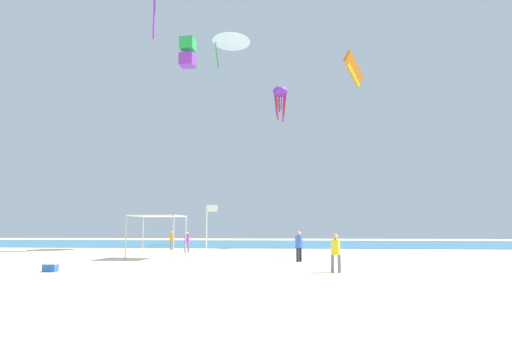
{
  "coord_description": "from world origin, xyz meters",
  "views": [
    {
      "loc": [
        1.84,
        -20.77,
        1.86
      ],
      "look_at": [
        -0.8,
        9.04,
        5.56
      ],
      "focal_mm": 29.88,
      "sensor_mm": 36.0,
      "label": 1
    }
  ],
  "objects_px": {
    "canopy_tent": "(158,218)",
    "person_rightmost": "(299,244)",
    "kite_octopus_purple": "(280,93)",
    "cooler_box": "(50,268)",
    "person_central": "(336,250)",
    "kite_box_green": "(188,52)",
    "kite_parafoil_orange": "(354,70)",
    "person_leftmost": "(187,240)",
    "person_near_tent": "(172,239)",
    "banner_flag": "(208,227)",
    "kite_delta_white": "(231,39)"
  },
  "relations": [
    {
      "from": "canopy_tent",
      "to": "person_rightmost",
      "type": "distance_m",
      "value": 8.89
    },
    {
      "from": "banner_flag",
      "to": "kite_octopus_purple",
      "type": "relative_size",
      "value": 0.75
    },
    {
      "from": "canopy_tent",
      "to": "person_rightmost",
      "type": "xyz_separation_m",
      "value": [
        8.61,
        -1.6,
        -1.49
      ]
    },
    {
      "from": "kite_box_green",
      "to": "cooler_box",
      "type": "bearing_deg",
      "value": -89.12
    },
    {
      "from": "kite_parafoil_orange",
      "to": "person_rightmost",
      "type": "bearing_deg",
      "value": -172.41
    },
    {
      "from": "person_central",
      "to": "cooler_box",
      "type": "xyz_separation_m",
      "value": [
        -12.15,
        -0.78,
        -0.77
      ]
    },
    {
      "from": "person_near_tent",
      "to": "banner_flag",
      "type": "bearing_deg",
      "value": -151.64
    },
    {
      "from": "canopy_tent",
      "to": "person_central",
      "type": "relative_size",
      "value": 1.81
    },
    {
      "from": "canopy_tent",
      "to": "person_near_tent",
      "type": "relative_size",
      "value": 1.82
    },
    {
      "from": "kite_delta_white",
      "to": "canopy_tent",
      "type": "bearing_deg",
      "value": -85.26
    },
    {
      "from": "canopy_tent",
      "to": "person_near_tent",
      "type": "height_order",
      "value": "canopy_tent"
    },
    {
      "from": "person_central",
      "to": "kite_box_green",
      "type": "distance_m",
      "value": 27.13
    },
    {
      "from": "person_central",
      "to": "kite_delta_white",
      "type": "distance_m",
      "value": 29.55
    },
    {
      "from": "kite_octopus_purple",
      "to": "person_central",
      "type": "bearing_deg",
      "value": -10.72
    },
    {
      "from": "person_central",
      "to": "person_leftmost",
      "type": "bearing_deg",
      "value": -39.55
    },
    {
      "from": "canopy_tent",
      "to": "kite_delta_white",
      "type": "xyz_separation_m",
      "value": [
        2.43,
        13.75,
        17.85
      ]
    },
    {
      "from": "banner_flag",
      "to": "kite_box_green",
      "type": "distance_m",
      "value": 21.75
    },
    {
      "from": "cooler_box",
      "to": "kite_parafoil_orange",
      "type": "relative_size",
      "value": 0.15
    },
    {
      "from": "person_central",
      "to": "kite_delta_white",
      "type": "relative_size",
      "value": 0.35
    },
    {
      "from": "person_leftmost",
      "to": "person_rightmost",
      "type": "bearing_deg",
      "value": -86.0
    },
    {
      "from": "person_central",
      "to": "kite_parafoil_orange",
      "type": "height_order",
      "value": "kite_parafoil_orange"
    },
    {
      "from": "banner_flag",
      "to": "kite_delta_white",
      "type": "distance_m",
      "value": 25.04
    },
    {
      "from": "person_leftmost",
      "to": "kite_octopus_purple",
      "type": "xyz_separation_m",
      "value": [
        6.74,
        16.26,
        16.68
      ]
    },
    {
      "from": "person_near_tent",
      "to": "kite_delta_white",
      "type": "height_order",
      "value": "kite_delta_white"
    },
    {
      "from": "person_leftmost",
      "to": "banner_flag",
      "type": "distance_m",
      "value": 10.48
    },
    {
      "from": "kite_octopus_purple",
      "to": "kite_box_green",
      "type": "height_order",
      "value": "kite_box_green"
    },
    {
      "from": "kite_octopus_purple",
      "to": "cooler_box",
      "type": "bearing_deg",
      "value": -32.94
    },
    {
      "from": "canopy_tent",
      "to": "person_leftmost",
      "type": "xyz_separation_m",
      "value": [
        0.18,
        6.65,
        -1.55
      ]
    },
    {
      "from": "banner_flag",
      "to": "kite_box_green",
      "type": "height_order",
      "value": "kite_box_green"
    },
    {
      "from": "banner_flag",
      "to": "kite_delta_white",
      "type": "height_order",
      "value": "kite_delta_white"
    },
    {
      "from": "kite_delta_white",
      "to": "kite_box_green",
      "type": "distance_m",
      "value": 5.28
    },
    {
      "from": "person_rightmost",
      "to": "banner_flag",
      "type": "relative_size",
      "value": 0.54
    },
    {
      "from": "person_near_tent",
      "to": "kite_octopus_purple",
      "type": "height_order",
      "value": "kite_octopus_purple"
    },
    {
      "from": "kite_octopus_purple",
      "to": "kite_box_green",
      "type": "distance_m",
      "value": 14.54
    },
    {
      "from": "banner_flag",
      "to": "cooler_box",
      "type": "height_order",
      "value": "banner_flag"
    },
    {
      "from": "cooler_box",
      "to": "kite_box_green",
      "type": "height_order",
      "value": "kite_box_green"
    },
    {
      "from": "person_near_tent",
      "to": "cooler_box",
      "type": "relative_size",
      "value": 2.8
    },
    {
      "from": "kite_parafoil_orange",
      "to": "kite_box_green",
      "type": "height_order",
      "value": "kite_box_green"
    },
    {
      "from": "cooler_box",
      "to": "kite_box_green",
      "type": "distance_m",
      "value": 25.79
    },
    {
      "from": "kite_delta_white",
      "to": "kite_box_green",
      "type": "height_order",
      "value": "kite_delta_white"
    },
    {
      "from": "person_near_tent",
      "to": "cooler_box",
      "type": "height_order",
      "value": "person_near_tent"
    },
    {
      "from": "person_rightmost",
      "to": "kite_box_green",
      "type": "height_order",
      "value": "kite_box_green"
    },
    {
      "from": "person_leftmost",
      "to": "kite_parafoil_orange",
      "type": "height_order",
      "value": "kite_parafoil_orange"
    },
    {
      "from": "canopy_tent",
      "to": "person_near_tent",
      "type": "xyz_separation_m",
      "value": [
        -2.13,
        10.53,
        -1.54
      ]
    },
    {
      "from": "cooler_box",
      "to": "kite_box_green",
      "type": "relative_size",
      "value": 0.22
    },
    {
      "from": "person_leftmost",
      "to": "person_rightmost",
      "type": "height_order",
      "value": "person_rightmost"
    },
    {
      "from": "cooler_box",
      "to": "kite_delta_white",
      "type": "xyz_separation_m",
      "value": [
        4.48,
        21.73,
        20.15
      ]
    },
    {
      "from": "banner_flag",
      "to": "kite_octopus_purple",
      "type": "xyz_separation_m",
      "value": [
        3.14,
        26.06,
        15.71
      ]
    },
    {
      "from": "person_near_tent",
      "to": "canopy_tent",
      "type": "bearing_deg",
      "value": -163.59
    },
    {
      "from": "person_rightmost",
      "to": "kite_parafoil_orange",
      "type": "distance_m",
      "value": 24.75
    }
  ]
}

